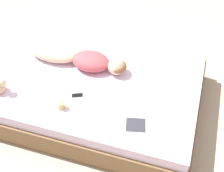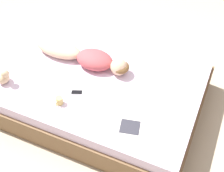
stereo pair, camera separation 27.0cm
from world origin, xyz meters
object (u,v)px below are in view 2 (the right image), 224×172
person (84,56)px  coffee_mug (59,100)px  cell_phone (77,92)px  open_magazine (132,117)px

person → coffee_mug: person is taller
person → coffee_mug: size_ratio=10.98×
person → cell_phone: size_ratio=7.73×
person → open_magazine: size_ratio=2.11×
person → coffee_mug: 0.68m
open_magazine → cell_phone: (-0.07, -0.67, 0.00)m
open_magazine → coffee_mug: bearing=-92.9°
open_magazine → coffee_mug: (0.13, -0.76, 0.04)m
cell_phone → person: bearing=175.8°
person → cell_phone: (0.48, 0.16, -0.08)m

